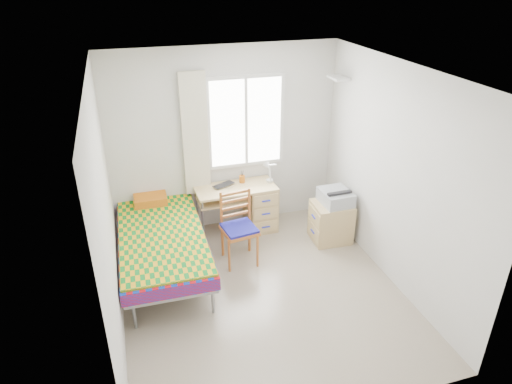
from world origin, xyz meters
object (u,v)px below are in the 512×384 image
(bed, at_px, (161,234))
(chair, at_px, (239,224))
(desk, at_px, (256,204))
(printer, at_px, (336,197))
(cabinet, at_px, (331,222))

(bed, distance_m, chair, 0.99)
(desk, relative_size, chair, 1.18)
(printer, bearing_deg, chair, -177.41)
(chair, height_order, printer, chair)
(desk, bearing_deg, cabinet, -35.23)
(chair, distance_m, printer, 1.41)
(desk, xyz_separation_m, printer, (0.96, -0.60, 0.28))
(bed, xyz_separation_m, desk, (1.42, 0.55, -0.08))
(desk, height_order, printer, printer)
(desk, xyz_separation_m, chair, (-0.44, -0.70, 0.15))
(chair, height_order, cabinet, chair)
(printer, bearing_deg, cabinet, -163.57)
(cabinet, distance_m, printer, 0.38)
(desk, distance_m, printer, 1.16)
(bed, bearing_deg, desk, 22.30)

